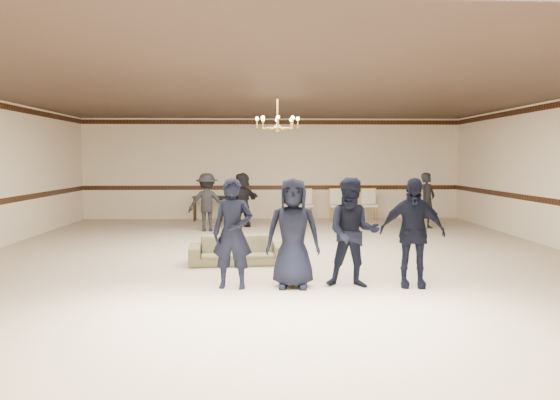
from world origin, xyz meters
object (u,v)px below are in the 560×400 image
Objects in this scene: boy_d at (412,232)px; adult_mid at (242,200)px; boy_b at (293,233)px; console_table at (208,208)px; banquet_chair_mid at (337,205)px; boy_a at (233,233)px; settee at (237,250)px; boy_c at (353,233)px; banquet_chair_right at (370,205)px; adult_left at (207,202)px; banquet_chair_left at (305,205)px; adult_right at (427,201)px; chandelier at (277,112)px.

boy_d is 7.47m from adult_mid.
boy_b is 8.83m from console_table.
boy_d is at bearing 67.00° from adult_mid.
adult_mid is 3.24m from banquet_chair_mid.
boy_a reaches higher than banquet_chair_mid.
console_table is (-3.94, 8.56, -0.44)m from boy_d.
adult_mid reaches higher than settee.
boy_c reaches higher than banquet_chair_right.
console_table is (-1.11, 1.65, -0.38)m from adult_mid.
boy_b is 0.90m from boy_c.
adult_left is at bearing -7.36° from adult_mid.
adult_mid is (-0.13, 6.91, -0.05)m from boy_a.
banquet_chair_mid is 1.06× the size of console_table.
banquet_chair_mid reaches higher than settee.
adult_left is 1.58× the size of banquet_chair_left.
banquet_chair_mid reaches higher than console_table.
boy_a is 1.07× the size of adult_right.
boy_b and boy_d have the same top height.
adult_right is (4.22, 3.41, -2.10)m from chandelier.
chandelier is 0.96× the size of banquet_chair_mid.
boy_a is 1.68× the size of banquet_chair_left.
banquet_chair_right is at bearing 75.26° from boy_b.
banquet_chair_left is at bearing 70.53° from settee.
banquet_chair_right is (3.01, 5.26, -2.38)m from chandelier.
boy_d is 6.90m from adult_right.
boy_a is at bearing -175.84° from boy_b.
boy_c is at bearing -156.55° from adult_right.
settee is 6.80m from banquet_chair_left.
console_table is at bearing 118.43° from boy_c.
boy_b is 8.84m from banquet_chair_right.
chandelier is at bearing 130.49° from boy_d.
console_table is (-1.22, 6.76, 0.13)m from settee.
chandelier is at bearing 96.82° from boy_b.
adult_right is at bearing 38.96° from chandelier.
boy_c is (1.04, -3.10, -2.05)m from chandelier.
adult_left is 1.58× the size of banquet_chair_mid.
chandelier is at bearing -103.54° from banquet_chair_left.
banquet_chair_right is at bearing -0.55° from banquet_chair_mid.
settee is (-0.92, 1.80, -0.57)m from boy_b.
settee is at bearing -116.81° from banquet_chair_right.
chandelier reaches higher than adult_mid.
adult_left and adult_mid have the same top height.
banquet_chair_right is (3.78, 6.56, 0.23)m from settee.
boy_d is 0.94× the size of settee.
banquet_chair_right is (3.89, 1.45, -0.28)m from adult_mid.
boy_d reaches higher than adult_right.
banquet_chair_right is (1.06, 8.36, -0.34)m from boy_d.
adult_mid is at bearing 114.46° from boy_c.
settee is 6.87m from console_table.
settee is (-1.82, 1.80, -0.57)m from boy_c.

